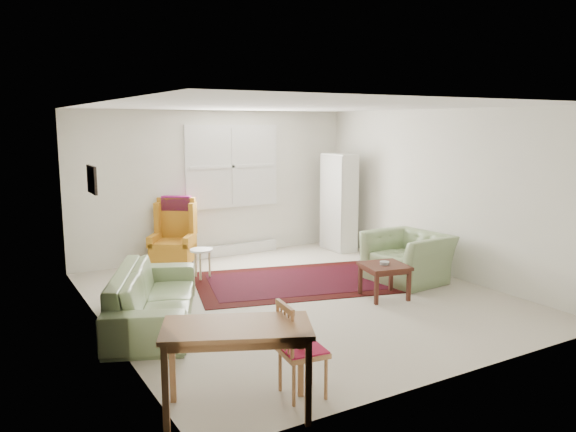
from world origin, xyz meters
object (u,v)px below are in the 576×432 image
sofa (153,286)px  cabinet (339,202)px  stool (202,264)px  desk (237,370)px  armchair (408,252)px  wingback_chair (172,233)px  desk_chair (303,349)px  coffee_table (384,281)px

sofa → cabinet: size_ratio=1.24×
stool → desk: desk is taller
stool → cabinet: (2.89, 0.57, 0.65)m
armchair → stool: bearing=-127.3°
armchair → wingback_chair: size_ratio=0.97×
wingback_chair → desk_chair: size_ratio=1.36×
armchair → wingback_chair: bearing=-137.4°
coffee_table → desk_chair: bearing=-143.2°
stool → wingback_chair: bearing=99.9°
desk → desk_chair: bearing=0.0°
sofa → desk_chair: sofa is taller
armchair → desk: bearing=-64.6°
sofa → desk: sofa is taller
stool → desk: 4.03m
wingback_chair → desk: wingback_chair is taller
coffee_table → stool: 2.71m
desk_chair → cabinet: bearing=-31.4°
armchair → coffee_table: armchair is taller
cabinet → desk_chair: (-3.50, -4.41, -0.46)m
desk_chair → sofa: bearing=20.4°
wingback_chair → stool: bearing=-45.5°
desk → coffee_table: bearing=30.7°
wingback_chair → desk: bearing=-68.2°
armchair → stool: size_ratio=2.39×
cabinet → coffee_table: bearing=-112.9°
wingback_chair → coffee_table: size_ratio=2.01×
cabinet → desk: size_ratio=1.50×
sofa → desk: 2.36m
desk → stool: bearing=72.4°
armchair → desk_chair: bearing=-60.1°
armchair → desk_chair: armchair is taller
armchair → sofa: bearing=-97.1°
wingback_chair → stool: wingback_chair is taller
coffee_table → stool: size_ratio=1.23×
wingback_chair → cabinet: 3.07m
cabinet → desk_chair: 5.65m
coffee_table → desk_chair: (-2.35, -1.76, 0.19)m
cabinet → desk: 6.05m
stool → desk_chair: bearing=-99.1°
sofa → stool: sofa is taller
armchair → desk: 4.39m
stool → coffee_table: bearing=-50.2°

